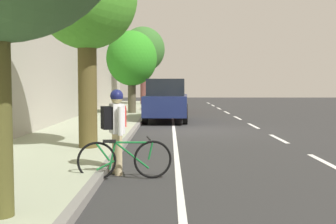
{
  "coord_description": "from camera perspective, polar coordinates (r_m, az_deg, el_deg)",
  "views": [
    {
      "loc": [
        1.0,
        16.27,
        1.79
      ],
      "look_at": [
        1.03,
        6.86,
        1.16
      ],
      "focal_mm": 46.23,
      "sensor_mm": 36.0,
      "label": 1
    }
  ],
  "objects": [
    {
      "name": "bicycle_at_curb",
      "position": [
        8.12,
        -5.73,
        -6.19
      ],
      "size": [
        1.74,
        0.47,
        0.78
      ],
      "color": "black",
      "rests_on": "ground"
    },
    {
      "name": "building_facade",
      "position": [
        16.99,
        -16.42,
        6.43
      ],
      "size": [
        0.5,
        47.82,
        5.23
      ],
      "primitive_type": "cube",
      "color": "#A59F92",
      "rests_on": "ground"
    },
    {
      "name": "parked_suv_dark_blue_second",
      "position": [
        20.3,
        -0.17,
        1.65
      ],
      "size": [
        2.13,
        4.78,
        1.99
      ],
      "color": "navy",
      "rests_on": "ground"
    },
    {
      "name": "street_tree_near_cyclist",
      "position": [
        34.55,
        -3.32,
        8.17
      ],
      "size": [
        3.45,
        3.45,
        6.1
      ],
      "color": "brown",
      "rests_on": "sidewalk"
    },
    {
      "name": "parked_sedan_red_nearest",
      "position": [
        27.37,
        -0.21,
        1.63
      ],
      "size": [
        1.97,
        4.46,
        1.52
      ],
      "color": "maroon",
      "rests_on": "ground"
    },
    {
      "name": "cyclist_with_backpack",
      "position": [
        8.49,
        -6.96,
        -1.45
      ],
      "size": [
        0.5,
        0.58,
        1.67
      ],
      "color": "#C6B284",
      "rests_on": "ground"
    },
    {
      "name": "street_tree_mid_block",
      "position": [
        24.14,
        -4.81,
        7.01
      ],
      "size": [
        2.8,
        2.8,
        4.55
      ],
      "color": "#494331",
      "rests_on": "sidewalk"
    },
    {
      "name": "curb_edge",
      "position": [
        16.41,
        -4.36,
        -2.21
      ],
      "size": [
        0.16,
        47.82,
        0.15
      ],
      "primitive_type": "cube",
      "color": "gray",
      "rests_on": "ground"
    },
    {
      "name": "ground",
      "position": [
        16.4,
        3.67,
        -2.47
      ],
      "size": [
        76.52,
        76.52,
        0.0
      ],
      "primitive_type": "plane",
      "color": "#2D2D2D"
    },
    {
      "name": "lane_stripe_centre",
      "position": [
        16.46,
        12.58,
        -2.51
      ],
      "size": [
        0.14,
        48.4,
        0.01
      ],
      "color": "white",
      "rests_on": "ground"
    },
    {
      "name": "sidewalk",
      "position": [
        16.62,
        -10.14,
        -2.18
      ],
      "size": [
        3.2,
        47.82,
        0.15
      ],
      "primitive_type": "cube",
      "color": "#A0A98D",
      "rests_on": "ground"
    },
    {
      "name": "lane_stripe_bike_edge",
      "position": [
        16.37,
        0.79,
        -2.46
      ],
      "size": [
        0.12,
        47.82,
        0.01
      ],
      "primitive_type": "cube",
      "color": "white",
      "rests_on": "ground"
    },
    {
      "name": "street_tree_far_end",
      "position": [
        11.38,
        -10.7,
        14.27
      ],
      "size": [
        2.56,
        2.56,
        5.12
      ],
      "color": "brown",
      "rests_on": "sidewalk"
    },
    {
      "name": "fire_hydrant",
      "position": [
        16.33,
        -5.89,
        -0.49
      ],
      "size": [
        0.22,
        0.22,
        0.84
      ],
      "color": "red",
      "rests_on": "sidewalk"
    }
  ]
}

